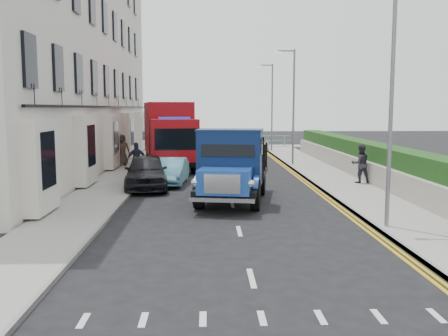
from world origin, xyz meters
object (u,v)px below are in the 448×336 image
Objects in this scene: lamp_mid at (292,100)px; bedford_lorry at (231,171)px; lamp_near at (387,92)px; red_lorry at (169,133)px; lamp_far at (271,102)px; parked_car_front at (146,171)px.

lamp_mid reaches higher than bedford_lorry.
red_lorry is (-7.33, 15.46, -1.94)m from lamp_near.
red_lorry reaches higher than bedford_lorry.
lamp_far reaches higher than parked_car_front.
lamp_near is at bearing -33.74° from bedford_lorry.
lamp_far reaches higher than bedford_lorry.
red_lorry reaches higher than parked_car_front.
parked_car_front is (-0.44, -7.67, -1.30)m from red_lorry.
parked_car_front is (-7.78, -8.21, -3.24)m from lamp_mid.
lamp_mid reaches higher than red_lorry.
lamp_near is at bearing -74.43° from red_lorry.
lamp_mid is 1.57× the size of parked_car_front.
bedford_lorry is (-4.23, 4.02, -2.74)m from lamp_near.
parked_car_front is at bearing -103.10° from red_lorry.
red_lorry is (-7.33, -10.54, -1.94)m from lamp_far.
lamp_near is 6.45m from bedford_lorry.
red_lorry is (-7.33, -0.54, -1.94)m from lamp_mid.
lamp_mid is 1.00× the size of lamp_far.
red_lorry is at bearing 115.38° from lamp_near.
lamp_near is 1.00× the size of lamp_far.
red_lorry is (-3.10, 11.44, 0.80)m from bedford_lorry.
lamp_near is 1.00× the size of lamp_mid.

